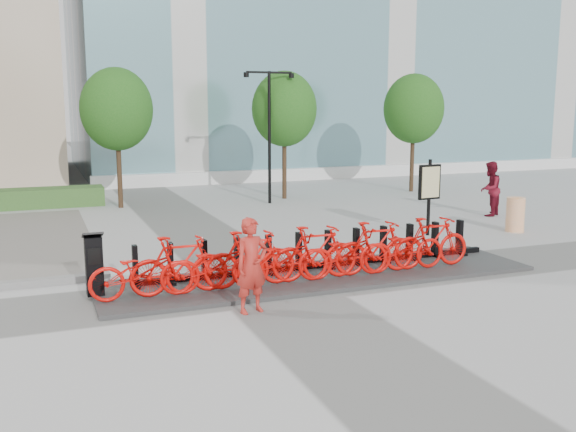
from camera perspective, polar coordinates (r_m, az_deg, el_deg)
name	(u,v)px	position (r m, az deg, el deg)	size (l,w,h in m)	color
ground	(270,287)	(13.36, -1.63, -6.36)	(120.00, 120.00, 0.00)	#9A9A9A
hedge_b	(19,199)	(25.50, -22.82, 1.41)	(6.00, 1.20, 0.70)	#1F4418
tree_1	(117,109)	(24.24, -14.99, 9.14)	(2.60, 2.60, 5.10)	#3B2A17
tree_2	(284,109)	(25.83, -0.33, 9.48)	(2.60, 2.60, 5.10)	#3B2A17
tree_3	(414,109)	(28.56, 11.11, 9.33)	(2.60, 2.60, 5.10)	#3B2A17
streetlamp	(269,121)	(24.55, -1.67, 8.40)	(2.00, 0.20, 5.00)	black
dock_pad	(321,276)	(14.09, 2.94, -5.35)	(9.60, 2.40, 0.08)	#373737
dock_rail_posts	(315,251)	(14.42, 2.39, -3.09)	(8.02, 0.50, 0.85)	black
bike_0	(142,271)	(12.54, -12.84, -4.82)	(0.70, 2.00, 1.05)	red
bike_1	(180,265)	(12.64, -9.62, -4.31)	(0.55, 1.94, 1.17)	red
bike_2	(216,265)	(12.82, -6.46, -4.31)	(0.70, 2.00, 1.05)	red
bike_3	(250,259)	(13.00, -3.39, -3.80)	(0.55, 1.94, 1.17)	red
bike_4	(283,258)	(13.25, -0.43, -3.78)	(0.70, 2.00, 1.05)	red
bike_5	(315,253)	(13.51, 2.42, -3.28)	(0.55, 1.94, 1.17)	red
bike_6	(346,253)	(13.82, 5.15, -3.25)	(0.70, 2.00, 1.05)	red
bike_7	(375,247)	(14.14, 7.77, -2.77)	(0.55, 1.94, 1.17)	red
bike_8	(404,247)	(14.52, 10.24, -2.74)	(0.70, 2.00, 1.05)	red
bike_9	(431,242)	(14.89, 12.61, -2.28)	(0.55, 1.94, 1.17)	red
kiosk	(94,264)	(12.96, -16.85, -4.14)	(0.39, 0.33, 1.27)	black
worker_red	(252,265)	(11.59, -3.25, -4.41)	(0.64, 0.42, 1.75)	#B4251D
pedestrian	(490,189)	(22.88, 17.51, 2.32)	(0.90, 0.70, 1.86)	maroon
construction_barrel	(515,215)	(20.26, 19.55, 0.12)	(0.54, 0.54, 1.03)	#FE6800
map_sign	(429,185)	(18.87, 12.47, 2.68)	(0.73, 0.19, 2.21)	black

